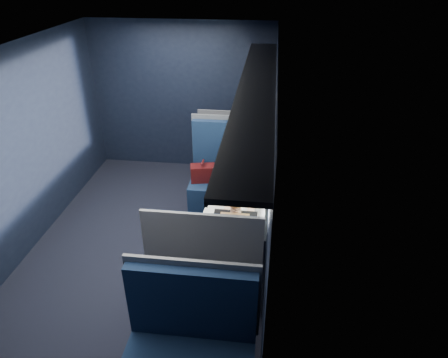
# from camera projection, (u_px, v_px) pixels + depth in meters

# --- Properties ---
(ground) EXTENTS (2.80, 4.20, 0.01)m
(ground) POSITION_uv_depth(u_px,v_px,m) (152.00, 242.00, 4.94)
(ground) COLOR black
(room_shell) EXTENTS (3.00, 4.40, 2.40)m
(room_shell) POSITION_uv_depth(u_px,v_px,m) (142.00, 131.00, 4.20)
(room_shell) COLOR black
(room_shell) RESTS_ON ground
(table) EXTENTS (0.62, 1.00, 0.74)m
(table) POSITION_uv_depth(u_px,v_px,m) (236.00, 202.00, 4.50)
(table) COLOR #54565E
(table) RESTS_ON ground
(seat_bay_near) EXTENTS (1.04, 0.62, 1.26)m
(seat_bay_near) POSITION_uv_depth(u_px,v_px,m) (227.00, 181.00, 5.39)
(seat_bay_near) COLOR #0B1934
(seat_bay_near) RESTS_ON ground
(seat_bay_far) EXTENTS (1.04, 0.62, 1.26)m
(seat_bay_far) POSITION_uv_depth(u_px,v_px,m) (208.00, 270.00, 3.89)
(seat_bay_far) COLOR #0B1934
(seat_bay_far) RESTS_ON ground
(seat_row_front) EXTENTS (1.04, 0.51, 1.16)m
(seat_row_front) POSITION_uv_depth(u_px,v_px,m) (235.00, 152.00, 6.20)
(seat_row_front) COLOR #0B1934
(seat_row_front) RESTS_ON ground
(seat_row_back) EXTENTS (1.04, 0.51, 1.16)m
(seat_row_back) POSITION_uv_depth(u_px,v_px,m) (190.00, 352.00, 3.10)
(seat_row_back) COLOR #0B1934
(seat_row_back) RESTS_ON ground
(man) EXTENTS (0.53, 0.56, 1.32)m
(man) POSITION_uv_depth(u_px,v_px,m) (246.00, 169.00, 5.07)
(man) COLOR black
(man) RESTS_ON ground
(woman) EXTENTS (0.53, 0.56, 1.32)m
(woman) POSITION_uv_depth(u_px,v_px,m) (236.00, 236.00, 3.85)
(woman) COLOR black
(woman) RESTS_ON ground
(papers) EXTENTS (0.53, 0.73, 0.01)m
(papers) POSITION_uv_depth(u_px,v_px,m) (231.00, 199.00, 4.41)
(papers) COLOR white
(papers) RESTS_ON table
(laptop) EXTENTS (0.23, 0.30, 0.21)m
(laptop) POSITION_uv_depth(u_px,v_px,m) (261.00, 191.00, 4.44)
(laptop) COLOR silver
(laptop) RESTS_ON table
(bottle_small) EXTENTS (0.06, 0.06, 0.21)m
(bottle_small) POSITION_uv_depth(u_px,v_px,m) (264.00, 174.00, 4.71)
(bottle_small) COLOR silver
(bottle_small) RESTS_ON table
(cup) EXTENTS (0.07, 0.07, 0.09)m
(cup) POSITION_uv_depth(u_px,v_px,m) (254.00, 174.00, 4.80)
(cup) COLOR white
(cup) RESTS_ON table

